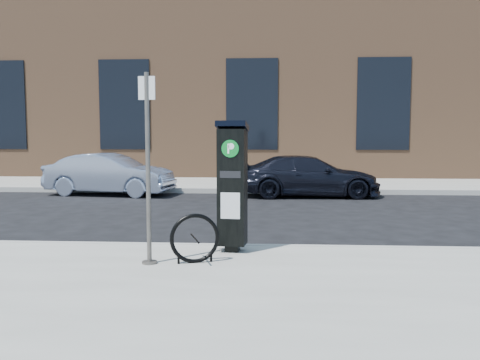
# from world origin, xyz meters

# --- Properties ---
(ground) EXTENTS (120.00, 120.00, 0.00)m
(ground) POSITION_xyz_m (0.00, 0.00, 0.00)
(ground) COLOR black
(ground) RESTS_ON ground
(sidewalk_far) EXTENTS (60.00, 12.00, 0.15)m
(sidewalk_far) POSITION_xyz_m (0.00, 14.00, 0.07)
(sidewalk_far) COLOR gray
(sidewalk_far) RESTS_ON ground
(curb_near) EXTENTS (60.00, 0.12, 0.16)m
(curb_near) POSITION_xyz_m (0.00, -0.02, 0.07)
(curb_near) COLOR #9E9B93
(curb_near) RESTS_ON ground
(curb_far) EXTENTS (60.00, 0.12, 0.16)m
(curb_far) POSITION_xyz_m (0.00, 8.02, 0.07)
(curb_far) COLOR #9E9B93
(curb_far) RESTS_ON ground
(building) EXTENTS (28.00, 10.05, 8.25)m
(building) POSITION_xyz_m (-0.00, 17.00, 4.15)
(building) COLOR brown
(building) RESTS_ON ground
(parking_kiosk) EXTENTS (0.47, 0.43, 1.91)m
(parking_kiosk) POSITION_xyz_m (0.20, -0.44, 1.13)
(parking_kiosk) COLOR black
(parking_kiosk) RESTS_ON sidewalk_near
(sign_pole) EXTENTS (0.22, 0.20, 2.51)m
(sign_pole) POSITION_xyz_m (-0.85, -1.23, 1.40)
(sign_pole) COLOR #554F4B
(sign_pole) RESTS_ON sidewalk_near
(bike_rack) EXTENTS (0.65, 0.26, 0.67)m
(bike_rack) POSITION_xyz_m (-0.25, -1.16, 0.48)
(bike_rack) COLOR black
(bike_rack) RESTS_ON sidewalk_near
(car_silver) EXTENTS (4.00, 1.85, 1.27)m
(car_silver) POSITION_xyz_m (-4.17, 7.40, 0.63)
(car_silver) COLOR #8C99B3
(car_silver) RESTS_ON ground
(car_dark) EXTENTS (4.26, 1.88, 1.22)m
(car_dark) POSITION_xyz_m (1.87, 7.40, 0.61)
(car_dark) COLOR black
(car_dark) RESTS_ON ground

